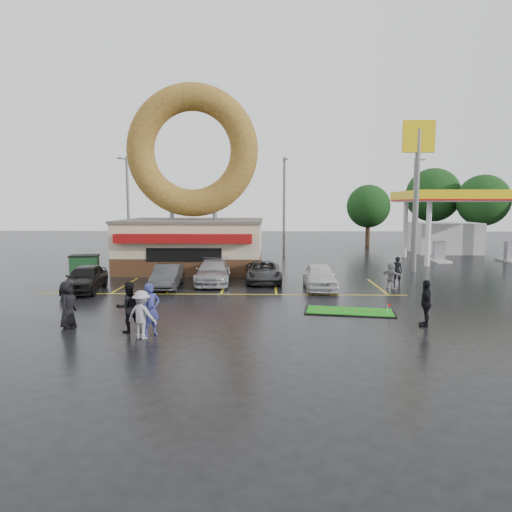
{
  "coord_description": "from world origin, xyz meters",
  "views": [
    {
      "loc": [
        2.55,
        -20.7,
        4.87
      ],
      "look_at": [
        1.94,
        2.41,
        2.2
      ],
      "focal_mm": 32.0,
      "sensor_mm": 36.0,
      "label": 1
    }
  ],
  "objects_px": {
    "dumpster": "(85,266)",
    "person_cameraman": "(426,303)",
    "shell_sign": "(417,167)",
    "streetlight_mid": "(284,204)",
    "donut_shop": "(193,209)",
    "streetlight_right": "(414,204)",
    "car_grey": "(263,272)",
    "person_blue": "(151,309)",
    "car_dgrey": "(167,276)",
    "car_silver": "(213,272)",
    "car_white": "(320,276)",
    "gas_station": "(462,217)",
    "streetlight_left": "(128,204)",
    "car_black": "(85,278)",
    "putting_green": "(349,311)"
  },
  "relations": [
    {
      "from": "dumpster",
      "to": "person_cameraman",
      "type": "bearing_deg",
      "value": -46.57
    },
    {
      "from": "shell_sign",
      "to": "streetlight_mid",
      "type": "relative_size",
      "value": 1.18
    },
    {
      "from": "donut_shop",
      "to": "streetlight_right",
      "type": "bearing_deg",
      "value": 25.21
    },
    {
      "from": "car_grey",
      "to": "person_blue",
      "type": "height_order",
      "value": "person_blue"
    },
    {
      "from": "car_dgrey",
      "to": "car_silver",
      "type": "relative_size",
      "value": 0.82
    },
    {
      "from": "donut_shop",
      "to": "car_grey",
      "type": "xyz_separation_m",
      "value": [
        5.26,
        -5.61,
        -3.82
      ]
    },
    {
      "from": "streetlight_right",
      "to": "car_white",
      "type": "height_order",
      "value": "streetlight_right"
    },
    {
      "from": "person_blue",
      "to": "gas_station",
      "type": "bearing_deg",
      "value": 8.74
    },
    {
      "from": "streetlight_left",
      "to": "dumpster",
      "type": "relative_size",
      "value": 5.0
    },
    {
      "from": "shell_sign",
      "to": "streetlight_left",
      "type": "xyz_separation_m",
      "value": [
        -23.0,
        7.92,
        -2.6
      ]
    },
    {
      "from": "gas_station",
      "to": "car_black",
      "type": "bearing_deg",
      "value": -148.42
    },
    {
      "from": "gas_station",
      "to": "streetlight_left",
      "type": "relative_size",
      "value": 1.52
    },
    {
      "from": "car_white",
      "to": "putting_green",
      "type": "distance_m",
      "value": 5.62
    },
    {
      "from": "shell_sign",
      "to": "car_dgrey",
      "type": "relative_size",
      "value": 2.61
    },
    {
      "from": "streetlight_left",
      "to": "donut_shop",
      "type": "bearing_deg",
      "value": -44.78
    },
    {
      "from": "car_black",
      "to": "car_silver",
      "type": "relative_size",
      "value": 0.88
    },
    {
      "from": "shell_sign",
      "to": "dumpster",
      "type": "relative_size",
      "value": 5.89
    },
    {
      "from": "putting_green",
      "to": "car_white",
      "type": "bearing_deg",
      "value": 97.55
    },
    {
      "from": "putting_green",
      "to": "car_silver",
      "type": "bearing_deg",
      "value": 134.16
    },
    {
      "from": "streetlight_left",
      "to": "car_grey",
      "type": "height_order",
      "value": "streetlight_left"
    },
    {
      "from": "car_silver",
      "to": "putting_green",
      "type": "distance_m",
      "value": 10.13
    },
    {
      "from": "donut_shop",
      "to": "putting_green",
      "type": "height_order",
      "value": "donut_shop"
    },
    {
      "from": "car_dgrey",
      "to": "dumpster",
      "type": "relative_size",
      "value": 2.26
    },
    {
      "from": "person_blue",
      "to": "person_cameraman",
      "type": "xyz_separation_m",
      "value": [
        10.6,
        1.59,
        -0.05
      ]
    },
    {
      "from": "car_silver",
      "to": "car_white",
      "type": "distance_m",
      "value": 6.54
    },
    {
      "from": "streetlight_left",
      "to": "dumpster",
      "type": "bearing_deg",
      "value": -89.86
    },
    {
      "from": "car_black",
      "to": "car_silver",
      "type": "distance_m",
      "value": 7.32
    },
    {
      "from": "gas_station",
      "to": "person_blue",
      "type": "relative_size",
      "value": 6.97
    },
    {
      "from": "car_silver",
      "to": "putting_green",
      "type": "height_order",
      "value": "car_silver"
    },
    {
      "from": "gas_station",
      "to": "shell_sign",
      "type": "bearing_deg",
      "value": -128.07
    },
    {
      "from": "shell_sign",
      "to": "person_cameraman",
      "type": "height_order",
      "value": "shell_sign"
    },
    {
      "from": "shell_sign",
      "to": "putting_green",
      "type": "xyz_separation_m",
      "value": [
        -6.77,
        -12.49,
        -7.35
      ]
    },
    {
      "from": "donut_shop",
      "to": "gas_station",
      "type": "height_order",
      "value": "donut_shop"
    },
    {
      "from": "person_blue",
      "to": "streetlight_right",
      "type": "bearing_deg",
      "value": 15.38
    },
    {
      "from": "streetlight_left",
      "to": "person_blue",
      "type": "height_order",
      "value": "streetlight_left"
    },
    {
      "from": "car_white",
      "to": "person_cameraman",
      "type": "height_order",
      "value": "person_cameraman"
    },
    {
      "from": "car_silver",
      "to": "shell_sign",
      "type": "bearing_deg",
      "value": 17.58
    },
    {
      "from": "streetlight_right",
      "to": "gas_station",
      "type": "bearing_deg",
      "value": -13.75
    },
    {
      "from": "streetlight_right",
      "to": "person_blue",
      "type": "relative_size",
      "value": 4.59
    },
    {
      "from": "person_blue",
      "to": "streetlight_mid",
      "type": "bearing_deg",
      "value": 36.61
    },
    {
      "from": "car_dgrey",
      "to": "car_silver",
      "type": "xyz_separation_m",
      "value": [
        2.47,
        1.53,
        0.05
      ]
    },
    {
      "from": "gas_station",
      "to": "putting_green",
      "type": "relative_size",
      "value": 3.26
    },
    {
      "from": "car_white",
      "to": "dumpster",
      "type": "xyz_separation_m",
      "value": [
        -15.47,
        4.75,
        -0.09
      ]
    },
    {
      "from": "car_silver",
      "to": "car_grey",
      "type": "relative_size",
      "value": 1.07
    },
    {
      "from": "shell_sign",
      "to": "streetlight_left",
      "type": "bearing_deg",
      "value": 161.01
    },
    {
      "from": "car_silver",
      "to": "person_cameraman",
      "type": "distance_m",
      "value": 13.55
    },
    {
      "from": "streetlight_left",
      "to": "streetlight_right",
      "type": "bearing_deg",
      "value": 4.4
    },
    {
      "from": "shell_sign",
      "to": "car_white",
      "type": "bearing_deg",
      "value": -137.17
    },
    {
      "from": "person_cameraman",
      "to": "putting_green",
      "type": "xyz_separation_m",
      "value": [
        -2.6,
        2.26,
        -0.9
      ]
    },
    {
      "from": "putting_green",
      "to": "car_dgrey",
      "type": "bearing_deg",
      "value": 148.96
    }
  ]
}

